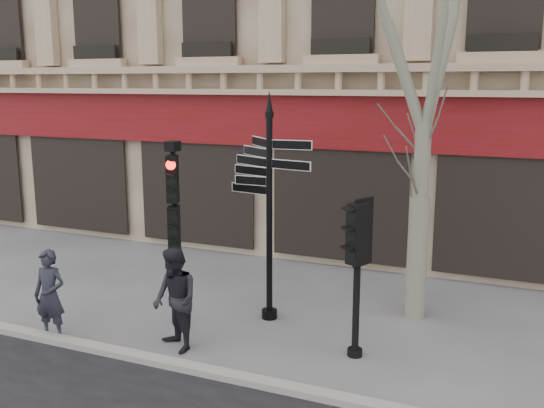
% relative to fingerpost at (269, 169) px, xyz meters
% --- Properties ---
extents(ground, '(80.00, 80.00, 0.00)m').
position_rel_fingerpost_xyz_m(ground, '(0.24, -1.15, -2.95)').
color(ground, '#55555A').
rests_on(ground, ground).
extents(kerb, '(80.00, 0.25, 0.12)m').
position_rel_fingerpost_xyz_m(kerb, '(0.24, -2.55, -2.89)').
color(kerb, gray).
rests_on(kerb, ground).
extents(fingerpost, '(2.35, 2.35, 4.40)m').
position_rel_fingerpost_xyz_m(fingerpost, '(0.00, 0.00, 0.00)').
color(fingerpost, black).
rests_on(fingerpost, ground).
extents(traffic_signal_main, '(0.46, 0.40, 3.49)m').
position_rel_fingerpost_xyz_m(traffic_signal_main, '(-1.54, -0.87, -0.75)').
color(traffic_signal_main, black).
rests_on(traffic_signal_main, ground).
extents(traffic_signal_secondary, '(0.54, 0.47, 2.64)m').
position_rel_fingerpost_xyz_m(traffic_signal_secondary, '(1.99, -0.96, -1.11)').
color(traffic_signal_secondary, black).
rests_on(traffic_signal_secondary, ground).
extents(pedestrian_a, '(0.65, 0.47, 1.65)m').
position_rel_fingerpost_xyz_m(pedestrian_a, '(-3.19, -2.44, -2.13)').
color(pedestrian_a, '#21222D').
rests_on(pedestrian_a, ground).
extents(pedestrian_b, '(1.11, 1.05, 1.80)m').
position_rel_fingerpost_xyz_m(pedestrian_b, '(-0.91, -1.94, -2.05)').
color(pedestrian_b, black).
rests_on(pedestrian_b, ground).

